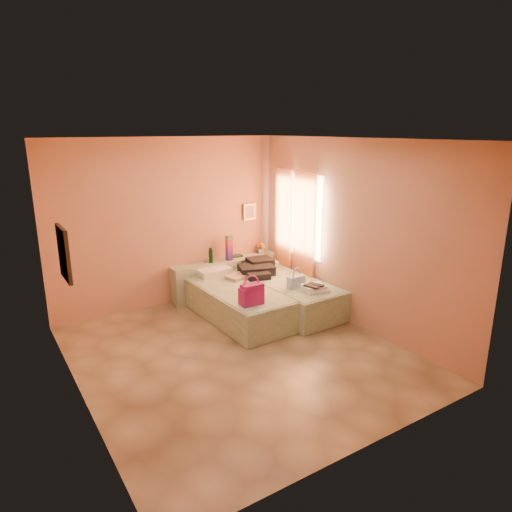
{
  "coord_description": "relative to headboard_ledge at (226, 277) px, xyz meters",
  "views": [
    {
      "loc": [
        -2.78,
        -4.8,
        2.93
      ],
      "look_at": [
        0.82,
        0.85,
        1.04
      ],
      "focal_mm": 32.0,
      "sensor_mm": 36.0,
      "label": 1
    }
  ],
  "objects": [
    {
      "name": "magenta_handbag",
      "position": [
        -0.54,
        -1.73,
        0.33
      ],
      "size": [
        0.33,
        0.19,
        0.31
      ],
      "primitive_type": "cube",
      "rotation": [
        0.0,
        0.0,
        -0.02
      ],
      "color": "#A91465",
      "rests_on": "bed_left"
    },
    {
      "name": "blue_handbag",
      "position": [
        0.44,
        -1.5,
        0.27
      ],
      "size": [
        0.3,
        0.14,
        0.19
      ],
      "primitive_type": "cube",
      "rotation": [
        0.0,
        0.0,
        0.06
      ],
      "color": "#426BA0",
      "rests_on": "bed_right"
    },
    {
      "name": "room_walls",
      "position": [
        -0.77,
        -1.53,
        1.46
      ],
      "size": [
        4.02,
        4.51,
        2.81
      ],
      "color": "tan",
      "rests_on": "ground"
    },
    {
      "name": "rainbow_box",
      "position": [
        0.05,
        -0.04,
        0.55
      ],
      "size": [
        0.1,
        0.1,
        0.45
      ],
      "primitive_type": "cube",
      "rotation": [
        0.0,
        0.0,
        -0.0
      ],
      "color": "#A91465",
      "rests_on": "headboard_ledge"
    },
    {
      "name": "small_dish",
      "position": [
        -0.34,
        0.07,
        0.34
      ],
      "size": [
        0.12,
        0.12,
        0.03
      ],
      "primitive_type": "cylinder",
      "rotation": [
        0.0,
        0.0,
        -0.1
      ],
      "color": "#4D8D6C",
      "rests_on": "headboard_ledge"
    },
    {
      "name": "bed_right",
      "position": [
        0.52,
        -1.14,
        -0.08
      ],
      "size": [
        0.96,
        2.03,
        0.5
      ],
      "primitive_type": "cube",
      "rotation": [
        0.0,
        0.0,
        0.03
      ],
      "color": "#B7CCA4",
      "rests_on": "ground"
    },
    {
      "name": "sandal_pair",
      "position": [
        0.52,
        -1.84,
        0.29
      ],
      "size": [
        0.24,
        0.28,
        0.03
      ],
      "primitive_type": "cube",
      "rotation": [
        0.0,
        0.0,
        0.29
      ],
      "color": "black",
      "rests_on": "towel_stack"
    },
    {
      "name": "ground",
      "position": [
        -0.98,
        -2.1,
        -0.33
      ],
      "size": [
        4.5,
        4.5,
        0.0
      ],
      "primitive_type": "plane",
      "color": "tan",
      "rests_on": "ground"
    },
    {
      "name": "water_bottle",
      "position": [
        -0.31,
        -0.01,
        0.45
      ],
      "size": [
        0.09,
        0.09,
        0.26
      ],
      "primitive_type": "cylinder",
      "rotation": [
        0.0,
        0.0,
        -0.36
      ],
      "color": "#153A1C",
      "rests_on": "headboard_ledge"
    },
    {
      "name": "towel_stack",
      "position": [
        0.58,
        -1.81,
        0.23
      ],
      "size": [
        0.4,
        0.37,
        0.1
      ],
      "primitive_type": "cube",
      "rotation": [
        0.0,
        0.0,
        -0.21
      ],
      "color": "white",
      "rests_on": "bed_right"
    },
    {
      "name": "bed_left",
      "position": [
        -0.38,
        -1.05,
        -0.08
      ],
      "size": [
        0.96,
        2.03,
        0.5
      ],
      "primitive_type": "cube",
      "rotation": [
        0.0,
        0.0,
        0.03
      ],
      "color": "#B7CCA4",
      "rests_on": "ground"
    },
    {
      "name": "headboard_ledge",
      "position": [
        0.0,
        0.0,
        0.0
      ],
      "size": [
        2.05,
        0.3,
        0.65
      ],
      "primitive_type": "cube",
      "color": "#A6B090",
      "rests_on": "ground"
    },
    {
      "name": "flower_vase",
      "position": [
        0.78,
        0.03,
        0.45
      ],
      "size": [
        0.22,
        0.22,
        0.25
      ],
      "primitive_type": "cube",
      "rotation": [
        0.0,
        0.0,
        -0.14
      ],
      "color": "silver",
      "rests_on": "headboard_ledge"
    },
    {
      "name": "clothes_pile",
      "position": [
        0.34,
        -0.58,
        0.27
      ],
      "size": [
        0.79,
        0.79,
        0.19
      ],
      "primitive_type": "cube",
      "rotation": [
        0.0,
        0.0,
        -0.29
      ],
      "color": "black",
      "rests_on": "bed_right"
    },
    {
      "name": "green_book",
      "position": [
        0.28,
        0.07,
        0.34
      ],
      "size": [
        0.2,
        0.15,
        0.03
      ],
      "primitive_type": "cube",
      "rotation": [
        0.0,
        0.0,
        -0.05
      ],
      "color": "#234229",
      "rests_on": "headboard_ledge"
    },
    {
      "name": "khaki_garment",
      "position": [
        -0.13,
        -0.62,
        0.2
      ],
      "size": [
        0.41,
        0.37,
        0.06
      ],
      "primitive_type": "cube",
      "rotation": [
        0.0,
        0.0,
        0.29
      ],
      "color": "tan",
      "rests_on": "bed_left"
    }
  ]
}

